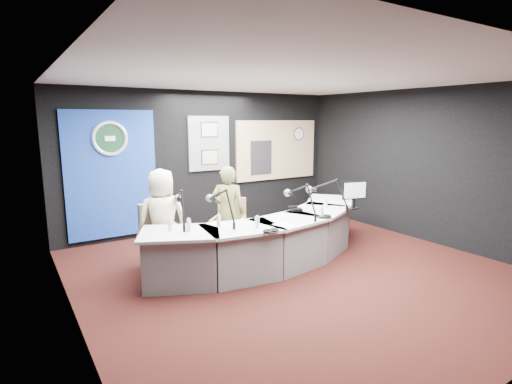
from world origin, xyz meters
TOP-DOWN VIEW (x-y plane):
  - ground at (0.00, 0.00)m, footprint 6.00×6.00m
  - ceiling at (0.00, 0.00)m, footprint 6.00×6.00m
  - wall_back at (0.00, 3.00)m, footprint 6.00×0.02m
  - wall_left at (-3.00, 0.00)m, footprint 0.02×6.00m
  - wall_right at (3.00, 0.00)m, footprint 0.02×6.00m
  - broadcast_desk at (-0.05, 0.55)m, footprint 4.50×1.90m
  - backdrop_panel at (-1.90, 2.97)m, footprint 1.60×0.05m
  - agency_seal at (-1.90, 2.93)m, footprint 0.63×0.07m
  - seal_center at (-1.90, 2.94)m, footprint 0.48×0.01m
  - pinboard at (0.05, 2.97)m, footprint 0.90×0.04m
  - framed_photo_upper at (0.05, 2.94)m, footprint 0.34×0.02m
  - framed_photo_lower at (0.05, 2.94)m, footprint 0.34×0.02m
  - booth_window_frame at (1.75, 2.97)m, footprint 2.12×0.06m
  - booth_glow at (1.75, 2.96)m, footprint 2.00×0.02m
  - equipment_rack at (1.30, 2.94)m, footprint 0.55×0.02m
  - wall_clock at (2.35, 2.94)m, footprint 0.28×0.01m
  - armchair_left at (-1.61, 1.19)m, footprint 0.60×0.60m
  - armchair_right at (-0.53, 1.13)m, footprint 0.69×0.69m
  - draped_jacket at (-1.63, 1.44)m, footprint 0.50×0.11m
  - person_man at (-1.61, 1.19)m, footprint 0.79×0.55m
  - person_woman at (-0.53, 1.13)m, footprint 0.66×0.62m
  - computer_monitor at (1.36, 0.20)m, footprint 0.42×0.14m
  - desk_phone at (0.45, 0.60)m, footprint 0.22×0.20m
  - headphones_near at (0.54, 0.01)m, footprint 0.24×0.24m
  - headphones_far at (-0.60, -0.20)m, footprint 0.22×0.22m
  - paper_stack at (-1.02, 0.56)m, footprint 0.27×0.33m
  - notepad at (-0.25, -0.01)m, footprint 0.25×0.31m
  - boom_mic_a at (-1.49, 0.73)m, footprint 0.28×0.72m
  - boom_mic_b at (-0.99, 0.47)m, footprint 0.18×0.74m
  - boom_mic_c at (0.24, 0.21)m, footprint 0.17×0.74m
  - boom_mic_d at (0.89, 0.32)m, footprint 0.51×0.60m
  - water_bottles at (-0.05, 0.31)m, footprint 3.38×0.61m

SIDE VIEW (x-z plane):
  - ground at x=0.00m, z-range 0.00..0.00m
  - broadcast_desk at x=-0.05m, z-range 0.00..0.75m
  - armchair_right at x=-0.53m, z-range 0.00..0.87m
  - armchair_left at x=-1.61m, z-range 0.00..1.03m
  - draped_jacket at x=-1.63m, z-range 0.27..0.97m
  - paper_stack at x=-1.02m, z-range 0.75..0.75m
  - notepad at x=-0.25m, z-range 0.75..0.75m
  - person_woman at x=-0.53m, z-range 0.00..1.51m
  - person_man at x=-1.61m, z-range 0.00..1.52m
  - headphones_near at x=0.54m, z-range 0.75..0.79m
  - headphones_far at x=-0.60m, z-range 0.75..0.79m
  - desk_phone at x=0.45m, z-range 0.75..0.80m
  - water_bottles at x=-0.05m, z-range 0.75..0.93m
  - boom_mic_a at x=-1.49m, z-range 0.75..1.35m
  - boom_mic_b at x=-0.99m, z-range 0.75..1.35m
  - boom_mic_c at x=0.24m, z-range 0.75..1.35m
  - boom_mic_d at x=0.89m, z-range 0.75..1.35m
  - computer_monitor at x=1.36m, z-range 0.92..1.22m
  - backdrop_panel at x=-1.90m, z-range 0.10..2.40m
  - wall_back at x=0.00m, z-range 0.00..2.80m
  - wall_left at x=-3.00m, z-range 0.00..2.80m
  - wall_right at x=3.00m, z-range 0.00..2.80m
  - equipment_rack at x=1.30m, z-range 1.03..1.78m
  - framed_photo_lower at x=0.05m, z-range 1.33..1.60m
  - booth_window_frame at x=1.75m, z-range 0.89..2.21m
  - booth_glow at x=1.75m, z-range 0.95..2.15m
  - pinboard at x=0.05m, z-range 1.20..2.30m
  - agency_seal at x=-1.90m, z-range 1.58..2.21m
  - seal_center at x=-1.90m, z-range 1.66..2.14m
  - wall_clock at x=2.35m, z-range 1.76..2.04m
  - framed_photo_upper at x=0.05m, z-range 1.89..2.17m
  - ceiling at x=0.00m, z-range 2.79..2.81m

